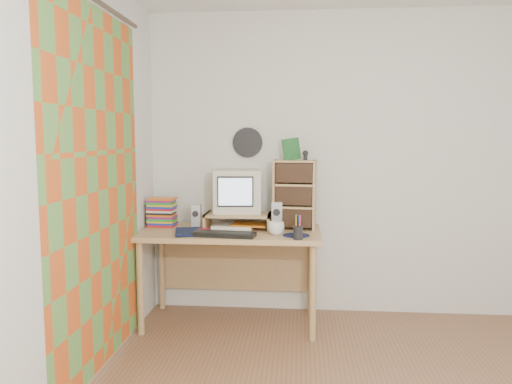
% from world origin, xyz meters
% --- Properties ---
extents(back_wall, '(3.50, 0.00, 3.50)m').
position_xyz_m(back_wall, '(0.00, 1.75, 1.25)').
color(back_wall, white).
rests_on(back_wall, floor).
extents(left_wall, '(0.00, 3.50, 3.50)m').
position_xyz_m(left_wall, '(-1.75, 0.00, 1.25)').
color(left_wall, white).
rests_on(left_wall, floor).
extents(curtain, '(0.00, 2.20, 2.20)m').
position_xyz_m(curtain, '(-1.71, 0.48, 1.15)').
color(curtain, '#CD531D').
rests_on(curtain, left_wall).
extents(wall_disc, '(0.25, 0.02, 0.25)m').
position_xyz_m(wall_disc, '(-0.93, 1.73, 1.43)').
color(wall_disc, black).
rests_on(wall_disc, back_wall).
extents(desk, '(1.40, 0.70, 0.75)m').
position_xyz_m(desk, '(-1.03, 1.44, 0.62)').
color(desk, tan).
rests_on(desk, floor).
extents(monitor_riser, '(0.52, 0.30, 0.12)m').
position_xyz_m(monitor_riser, '(-0.98, 1.48, 0.84)').
color(monitor_riser, tan).
rests_on(monitor_riser, desk).
extents(crt_monitor, '(0.40, 0.40, 0.34)m').
position_xyz_m(crt_monitor, '(-0.99, 1.53, 1.04)').
color(crt_monitor, beige).
rests_on(crt_monitor, monitor_riser).
extents(speaker_left, '(0.08, 0.08, 0.19)m').
position_xyz_m(speaker_left, '(-1.31, 1.42, 0.85)').
color(speaker_left, '#B3B5B8').
rests_on(speaker_left, desk).
extents(speaker_right, '(0.09, 0.09, 0.22)m').
position_xyz_m(speaker_right, '(-0.67, 1.44, 0.86)').
color(speaker_right, '#B3B5B8').
rests_on(speaker_right, desk).
extents(keyboard, '(0.48, 0.21, 0.03)m').
position_xyz_m(keyboard, '(-1.04, 1.14, 0.77)').
color(keyboard, black).
rests_on(keyboard, desk).
extents(dvd_stack, '(0.22, 0.16, 0.30)m').
position_xyz_m(dvd_stack, '(-1.61, 1.52, 0.90)').
color(dvd_stack, brown).
rests_on(dvd_stack, desk).
extents(cd_rack, '(0.35, 0.21, 0.55)m').
position_xyz_m(cd_rack, '(-0.53, 1.50, 1.02)').
color(cd_rack, tan).
rests_on(cd_rack, desk).
extents(mug, '(0.15, 0.15, 0.10)m').
position_xyz_m(mug, '(-0.66, 1.23, 0.80)').
color(mug, white).
rests_on(mug, desk).
extents(diary, '(0.31, 0.26, 0.05)m').
position_xyz_m(diary, '(-1.42, 1.20, 0.78)').
color(diary, black).
rests_on(diary, desk).
extents(mousepad, '(0.23, 0.23, 0.00)m').
position_xyz_m(mousepad, '(-0.52, 1.21, 0.75)').
color(mousepad, black).
rests_on(mousepad, desk).
extents(pen_cup, '(0.09, 0.09, 0.14)m').
position_xyz_m(pen_cup, '(-0.50, 1.07, 0.82)').
color(pen_cup, black).
rests_on(pen_cup, desk).
extents(papers, '(0.34, 0.26, 0.04)m').
position_xyz_m(papers, '(-0.97, 1.48, 0.77)').
color(papers, white).
rests_on(papers, desk).
extents(red_box, '(0.07, 0.05, 0.04)m').
position_xyz_m(red_box, '(-1.21, 1.24, 0.77)').
color(red_box, '#AF1220').
rests_on(red_box, desk).
extents(game_box, '(0.14, 0.06, 0.17)m').
position_xyz_m(game_box, '(-0.56, 1.50, 1.38)').
color(game_box, '#175321').
rests_on(game_box, cd_rack).
extents(webcam, '(0.05, 0.05, 0.08)m').
position_xyz_m(webcam, '(-0.45, 1.49, 1.33)').
color(webcam, black).
rests_on(webcam, cd_rack).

